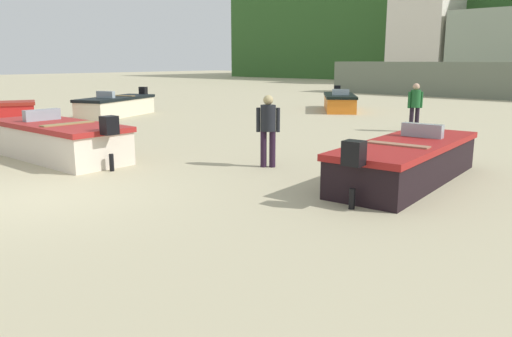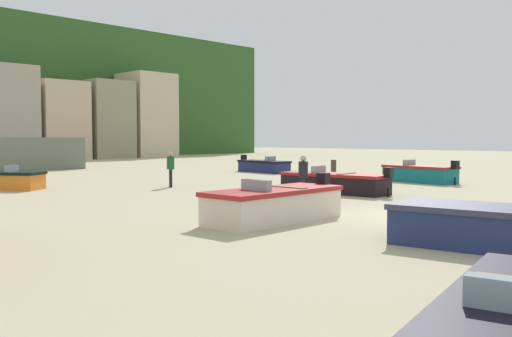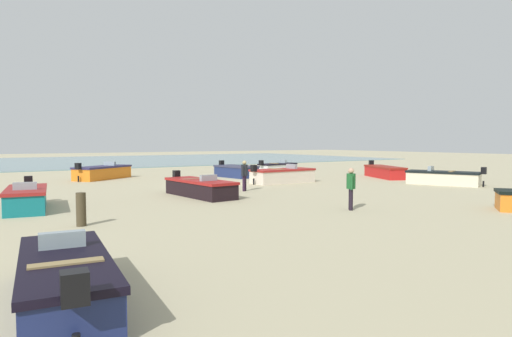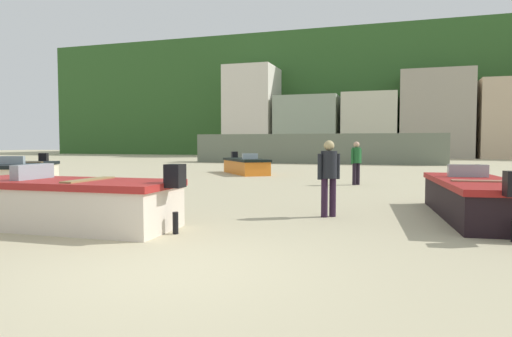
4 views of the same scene
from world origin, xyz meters
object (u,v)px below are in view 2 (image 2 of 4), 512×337
object	(u,v)px
mooring_post_near_water	(334,169)
beach_walker_distant	(303,174)
boat_navy_3	(264,166)
beach_walker_foreground	(171,166)
boat_black_4	(335,183)
boat_cream_7	(275,204)
boat_navy_1	(477,226)
boat_teal_9	(420,174)

from	to	relation	value
mooring_post_near_water	beach_walker_distant	world-z (taller)	beach_walker_distant
boat_navy_3	beach_walker_foreground	xyz separation A→B (m)	(-10.89, -4.54, 0.55)
boat_black_4	boat_navy_3	bearing A→B (deg)	50.55
boat_navy_3	boat_black_4	bearing A→B (deg)	61.63
boat_black_4	boat_cream_7	distance (m)	8.18
boat_black_4	beach_walker_distant	distance (m)	3.11
boat_navy_3	boat_black_4	distance (m)	13.85
boat_navy_3	beach_walker_distant	size ratio (longest dim) A/B	2.62
mooring_post_near_water	boat_cream_7	bearing A→B (deg)	-149.21
boat_cream_7	beach_walker_distant	world-z (taller)	beach_walker_distant
boat_navy_1	boat_cream_7	size ratio (longest dim) A/B	0.82
boat_teal_9	mooring_post_near_water	bearing A→B (deg)	111.52
boat_navy_3	mooring_post_near_water	xyz separation A→B (m)	(-1.54, -6.74, 0.12)
boat_cream_7	beach_walker_foreground	size ratio (longest dim) A/B	2.77
boat_navy_1	beach_walker_foreground	world-z (taller)	beach_walker_foreground
boat_cream_7	mooring_post_near_water	distance (m)	15.93
boat_navy_1	boat_black_4	distance (m)	11.35
boat_navy_1	mooring_post_near_water	xyz separation A→B (m)	(13.38, 13.54, 0.08)
boat_navy_1	mooring_post_near_water	size ratio (longest dim) A/B	3.54
boat_navy_1	boat_cream_7	xyz separation A→B (m)	(-0.30, 5.39, 0.02)
boat_navy_3	beach_walker_distant	bearing A→B (deg)	54.57
boat_navy_1	beach_walker_foreground	bearing A→B (deg)	67.02
beach_walker_foreground	beach_walker_distant	bearing A→B (deg)	-141.66
boat_black_4	mooring_post_near_water	world-z (taller)	boat_black_4
boat_navy_1	beach_walker_foreground	xyz separation A→B (m)	(4.04, 15.74, 0.52)
beach_walker_distant	boat_cream_7	bearing A→B (deg)	171.86
boat_black_4	boat_teal_9	world-z (taller)	boat_teal_9
boat_black_4	mooring_post_near_water	distance (m)	7.83
boat_black_4	beach_walker_foreground	world-z (taller)	beach_walker_foreground
boat_black_4	boat_teal_9	distance (m)	7.38
boat_cream_7	boat_navy_3	bearing A→B (deg)	-47.28
boat_cream_7	boat_teal_9	size ratio (longest dim) A/B	1.10
boat_navy_1	boat_navy_3	world-z (taller)	boat_navy_1
boat_navy_1	boat_teal_9	bearing A→B (deg)	23.28
boat_teal_9	beach_walker_distant	bearing A→B (deg)	-167.06
boat_cream_7	mooring_post_near_water	world-z (taller)	boat_cream_7
boat_black_4	boat_cream_7	world-z (taller)	boat_cream_7
boat_teal_9	boat_navy_3	bearing A→B (deg)	95.50
mooring_post_near_water	beach_walker_foreground	size ratio (longest dim) A/B	0.64
boat_black_4	boat_teal_9	size ratio (longest dim) A/B	1.19
boat_black_4	mooring_post_near_water	bearing A→B (deg)	31.72
boat_navy_1	boat_teal_9	distance (m)	17.07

